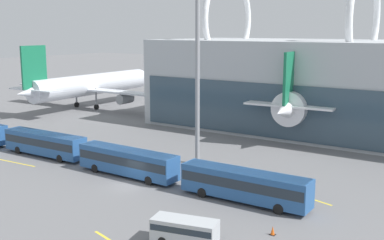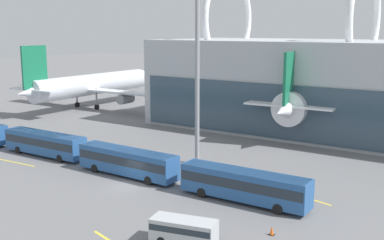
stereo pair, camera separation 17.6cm
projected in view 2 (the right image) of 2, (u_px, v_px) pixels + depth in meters
The scene contains 11 objects.
ground_plane at pixel (128, 186), 52.19m from camera, with size 440.00×440.00×0.00m, color slate.
airliner_at_gate_near at pixel (88, 85), 102.99m from camera, with size 39.07×37.54×13.74m.
airliner_at_gate_far at pixel (321, 96), 83.68m from camera, with size 43.19×44.02×13.59m.
shuttle_bus_1 at pixel (45, 142), 64.18m from camera, with size 13.36×2.84×3.16m.
shuttle_bus_2 at pixel (127, 160), 55.34m from camera, with size 13.34×2.73×3.16m.
shuttle_bus_3 at pixel (244, 184), 46.96m from camera, with size 13.35×2.78×3.16m.
service_van_foreground at pixel (184, 229), 37.93m from camera, with size 5.56×3.19×2.01m.
floodlight_mast at pixel (197, 17), 57.51m from camera, with size 2.25×2.25×29.69m.
lane_stripe_0 at pixel (286, 191), 50.44m from camera, with size 11.11×0.25×0.01m, color yellow.
lane_stripe_5 at pixel (7, 161), 62.09m from camera, with size 10.32×0.25×0.01m, color yellow.
traffic_cone_1 at pixel (272, 231), 39.64m from camera, with size 0.47×0.47×0.77m.
Camera 2 is at (33.90, -37.36, 16.70)m, focal length 45.00 mm.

